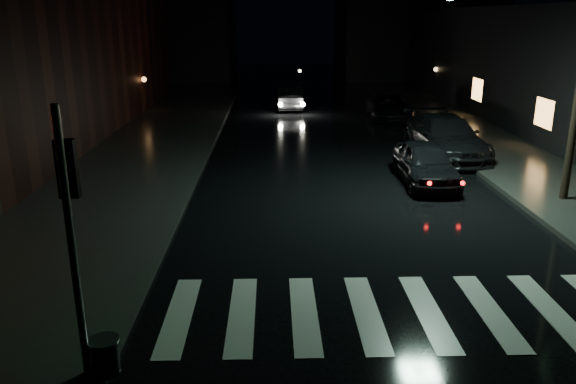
{
  "coord_description": "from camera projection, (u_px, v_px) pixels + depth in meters",
  "views": [
    {
      "loc": [
        0.62,
        -9.09,
        5.46
      ],
      "look_at": [
        0.96,
        3.24,
        1.6
      ],
      "focal_mm": 35.0,
      "sensor_mm": 36.0,
      "label": 1
    }
  ],
  "objects": [
    {
      "name": "ground",
      "position": [
        241.0,
        328.0,
        10.29
      ],
      "size": [
        120.0,
        120.0,
        0.0
      ],
      "primitive_type": "plane",
      "color": "black",
      "rests_on": "ground"
    },
    {
      "name": "sidewalk_left",
      "position": [
        139.0,
        151.0,
        23.49
      ],
      "size": [
        6.0,
        44.0,
        0.15
      ],
      "primitive_type": "cube",
      "color": "#282826",
      "rests_on": "ground"
    },
    {
      "name": "sidewalk_right",
      "position": [
        493.0,
        149.0,
        23.88
      ],
      "size": [
        4.0,
        44.0,
        0.15
      ],
      "primitive_type": "cube",
      "color": "#282826",
      "rests_on": "ground"
    },
    {
      "name": "building_far_left",
      "position": [
        157.0,
        33.0,
        51.75
      ],
      "size": [
        14.0,
        10.0,
        8.0
      ],
      "primitive_type": "cube",
      "color": "black",
      "rests_on": "ground"
    },
    {
      "name": "building_far_right",
      "position": [
        415.0,
        39.0,
        52.54
      ],
      "size": [
        14.0,
        10.0,
        7.0
      ],
      "primitive_type": "cube",
      "color": "black",
      "rests_on": "ground"
    },
    {
      "name": "crosswalk",
      "position": [
        397.0,
        312.0,
        10.84
      ],
      "size": [
        9.0,
        3.0,
        0.01
      ],
      "primitive_type": "cube",
      "color": "beige",
      "rests_on": "ground"
    },
    {
      "name": "signal_pole_corner",
      "position": [
        89.0,
        291.0,
        8.38
      ],
      "size": [
        0.68,
        0.61,
        4.2
      ],
      "color": "slate",
      "rests_on": "ground"
    },
    {
      "name": "utility_pole",
      "position": [
        563.0,
        49.0,
        15.82
      ],
      "size": [
        4.92,
        0.44,
        8.0
      ],
      "color": "black",
      "rests_on": "ground"
    },
    {
      "name": "parked_car_a",
      "position": [
        425.0,
        163.0,
        19.03
      ],
      "size": [
        1.73,
        4.19,
        1.42
      ],
      "primitive_type": "imported",
      "rotation": [
        0.0,
        0.0,
        -0.01
      ],
      "color": "black",
      "rests_on": "ground"
    },
    {
      "name": "parked_car_b",
      "position": [
        442.0,
        142.0,
        22.54
      ],
      "size": [
        1.82,
        3.99,
        1.27
      ],
      "primitive_type": "imported",
      "rotation": [
        0.0,
        0.0,
        0.13
      ],
      "color": "black",
      "rests_on": "ground"
    },
    {
      "name": "parked_car_c",
      "position": [
        445.0,
        137.0,
        22.67
      ],
      "size": [
        2.57,
        5.76,
        1.64
      ],
      "primitive_type": "imported",
      "rotation": [
        0.0,
        0.0,
        0.05
      ],
      "color": "black",
      "rests_on": "ground"
    },
    {
      "name": "parked_car_d",
      "position": [
        389.0,
        107.0,
        31.14
      ],
      "size": [
        2.51,
        4.91,
        1.33
      ],
      "primitive_type": "imported",
      "rotation": [
        0.0,
        0.0,
        -0.07
      ],
      "color": "black",
      "rests_on": "ground"
    },
    {
      "name": "oncoming_car",
      "position": [
        288.0,
        98.0,
        34.51
      ],
      "size": [
        1.67,
        4.3,
        1.4
      ],
      "primitive_type": "imported",
      "rotation": [
        0.0,
        0.0,
        3.19
      ],
      "color": "black",
      "rests_on": "ground"
    }
  ]
}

